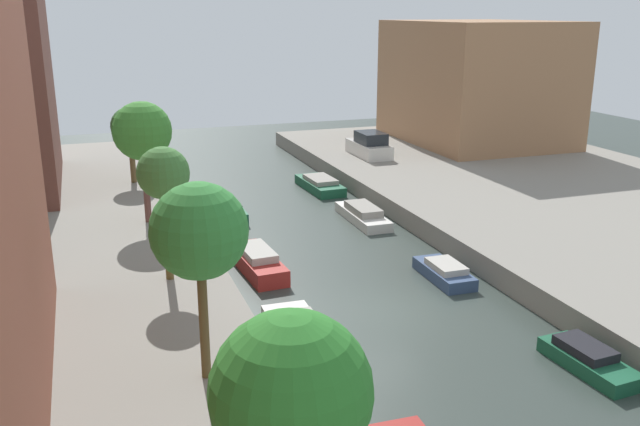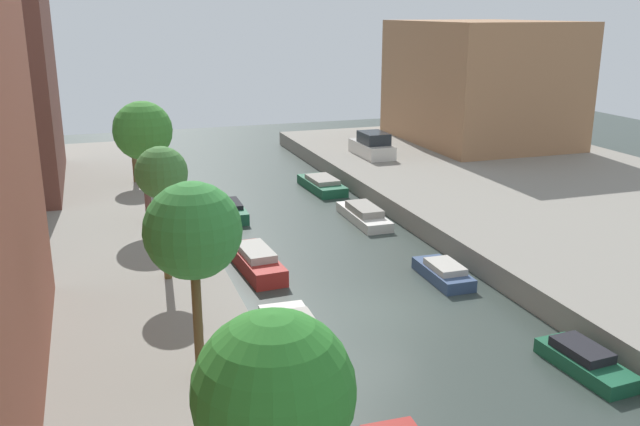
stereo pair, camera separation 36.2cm
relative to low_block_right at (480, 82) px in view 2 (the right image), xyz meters
name	(u,v)px [view 2 (the right image)]	position (x,y,z in m)	size (l,w,h in m)	color
ground_plane	(382,312)	(-18.00, -23.74, -5.32)	(84.00, 84.00, 0.00)	#333D38
low_block_right	(480,82)	(0.00, 0.00, 0.00)	(10.00, 13.03, 8.64)	#9E704C
street_tree_0	(274,393)	(-25.12, -35.73, -0.33)	(2.45, 2.45, 5.24)	brown
street_tree_1	(193,232)	(-25.12, -27.87, -0.28)	(2.50, 2.50, 5.32)	brown
street_tree_2	(161,175)	(-25.12, -20.53, -0.47)	(1.85, 1.85, 4.86)	brown
street_tree_3	(143,131)	(-25.12, -13.11, -0.15)	(2.64, 2.64, 5.53)	brown
street_tree_4	(132,126)	(-25.12, -5.12, -1.16)	(2.09, 2.09, 4.25)	brown
parked_car	(372,146)	(-9.63, -2.83, -3.64)	(1.79, 4.11, 1.64)	beige
moored_boat_left_2	(296,336)	(-21.72, -25.33, -4.92)	(1.67, 4.18, 0.92)	beige
moored_boat_left_3	(256,261)	(-21.33, -18.39, -4.89)	(1.59, 4.37, 1.00)	maroon
moored_boat_left_4	(228,210)	(-20.93, -10.38, -4.97)	(1.65, 3.66, 0.81)	#195638
moored_boat_right_2	(585,361)	(-13.96, -29.50, -5.00)	(1.41, 3.28, 0.76)	#195638
moored_boat_right_3	(443,272)	(-14.48, -21.73, -5.00)	(1.34, 3.20, 0.75)	#33476B
moored_boat_right_4	(364,215)	(-14.49, -13.33, -4.97)	(1.43, 4.59, 0.84)	beige
moored_boat_right_5	(322,184)	(-14.48, -6.65, -4.97)	(1.81, 4.46, 0.81)	#195638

